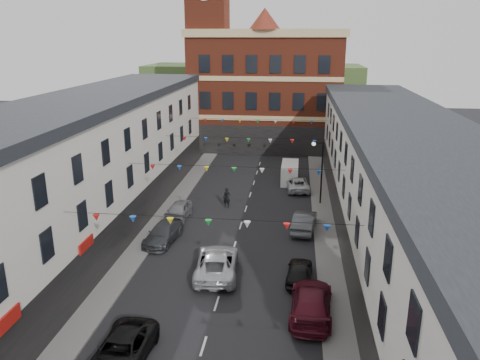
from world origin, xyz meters
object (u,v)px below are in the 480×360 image
at_px(car_right_e, 304,221).
at_px(car_right_f, 297,184).
at_px(car_left_e, 179,211).
at_px(car_left_c, 121,352).
at_px(moving_car, 217,263).
at_px(pedestrian, 227,198).
at_px(car_right_d, 299,271).
at_px(car_right_c, 311,302).
at_px(white_van, 290,173).
at_px(street_lamp, 319,164).
at_px(car_left_d, 163,233).

height_order(car_right_e, car_right_f, car_right_e).
bearing_deg(car_left_e, car_left_c, -81.97).
distance_m(moving_car, pedestrian, 12.65).
distance_m(car_right_d, car_right_e, 8.30).
bearing_deg(car_right_d, car_left_e, -38.53).
bearing_deg(car_right_d, car_left_c, 51.69).
bearing_deg(moving_car, car_left_e, -67.65).
distance_m(car_right_c, white_van, 25.46).
height_order(street_lamp, moving_car, street_lamp).
distance_m(car_right_e, car_right_f, 10.51).
relative_size(car_left_c, car_left_d, 1.07).
distance_m(car_left_e, white_van, 15.19).
height_order(street_lamp, car_left_d, street_lamp).
bearing_deg(street_lamp, pedestrian, -167.85).
xyz_separation_m(car_left_d, car_right_f, (10.15, 13.98, -0.03)).
relative_size(car_left_c, car_right_c, 0.92).
xyz_separation_m(car_left_d, car_right_d, (10.33, -4.81, -0.03)).
relative_size(car_left_e, pedestrian, 2.26).
xyz_separation_m(car_right_e, pedestrian, (-7.00, 4.58, 0.16)).
bearing_deg(car_left_e, car_right_e, -4.57).
bearing_deg(car_right_e, pedestrian, -26.32).
bearing_deg(white_van, car_left_c, -102.87).
height_order(car_left_e, car_right_d, car_left_e).
distance_m(white_van, pedestrian, 10.34).
relative_size(car_right_c, car_right_f, 1.18).
height_order(car_left_d, car_right_d, car_left_d).
bearing_deg(car_right_f, pedestrian, 36.01).
height_order(moving_car, pedestrian, pedestrian).
bearing_deg(car_left_e, car_right_c, -48.40).
height_order(car_left_c, car_right_f, car_left_c).
relative_size(car_left_c, car_left_e, 1.23).
height_order(car_right_d, car_right_f, same).
relative_size(car_left_d, car_left_e, 1.15).
bearing_deg(car_left_e, car_right_d, -40.57).
relative_size(car_right_e, car_right_f, 0.98).
xyz_separation_m(white_van, pedestrian, (-5.59, -8.70, -0.09)).
relative_size(car_right_f, pedestrian, 2.58).
bearing_deg(car_right_e, car_right_f, -79.99).
xyz_separation_m(car_right_d, pedestrian, (-6.62, 12.88, 0.26)).
bearing_deg(street_lamp, car_right_f, 114.82).
bearing_deg(car_left_c, car_right_f, 75.25).
height_order(car_left_d, car_right_e, car_right_e).
bearing_deg(car_right_c, car_right_e, -85.71).
bearing_deg(car_right_c, car_right_f, -84.86).
xyz_separation_m(car_left_d, car_right_c, (10.98, -8.64, 0.12)).
bearing_deg(white_van, car_right_c, -85.55).
bearing_deg(car_right_c, moving_car, -31.02).
relative_size(car_right_d, pedestrian, 2.10).
bearing_deg(car_right_c, pedestrian, -63.47).
distance_m(car_left_e, car_right_c, 17.32).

